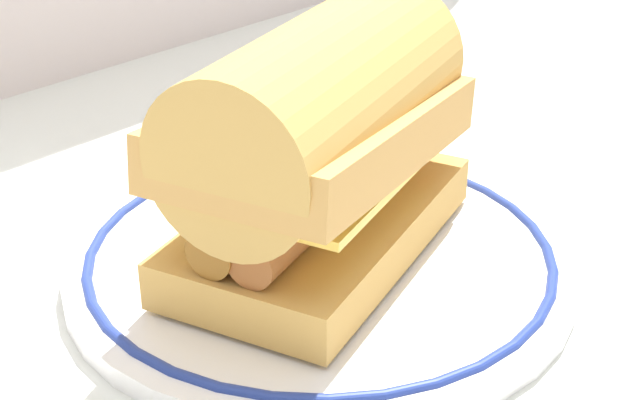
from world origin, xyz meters
TOP-DOWN VIEW (x-y plane):
  - ground_plane at (0.00, 0.00)m, footprint 1.50×1.50m
  - plate at (0.01, 0.01)m, footprint 0.28×0.28m
  - sausage_sandwich at (0.01, 0.01)m, footprint 0.21×0.15m

SIDE VIEW (x-z plane):
  - ground_plane at x=0.00m, z-range 0.00..0.00m
  - plate at x=0.01m, z-range 0.00..0.02m
  - sausage_sandwich at x=0.01m, z-range 0.02..0.15m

